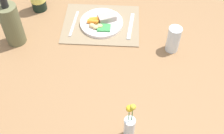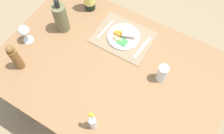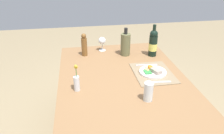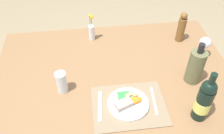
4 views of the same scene
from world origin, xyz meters
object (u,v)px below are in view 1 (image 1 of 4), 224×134
(dining_table, at_px, (107,72))
(water_tumbler, at_px, (173,40))
(fork, at_px, (131,26))
(cooler_bottle, at_px, (12,24))
(flower_vase, at_px, (129,126))
(dinner_plate, at_px, (102,22))
(knife, at_px, (74,23))

(dining_table, bearing_deg, water_tumbler, -161.39)
(fork, bearing_deg, water_tumbler, 149.79)
(fork, bearing_deg, cooler_bottle, 19.19)
(cooler_bottle, relative_size, flower_vase, 1.30)
(dining_table, xyz_separation_m, flower_vase, (-0.12, 0.38, 0.15))
(dinner_plate, xyz_separation_m, knife, (0.15, 0.01, -0.01))
(dinner_plate, xyz_separation_m, fork, (-0.16, 0.01, -0.01))
(dining_table, bearing_deg, fork, -113.57)
(dining_table, bearing_deg, knife, -53.33)
(dinner_plate, height_order, knife, dinner_plate)
(dinner_plate, height_order, water_tumbler, water_tumbler)
(cooler_bottle, bearing_deg, fork, -166.62)
(dining_table, distance_m, water_tumbler, 0.36)
(knife, bearing_deg, flower_vase, 120.20)
(knife, distance_m, cooler_bottle, 0.33)
(dining_table, height_order, water_tumbler, water_tumbler)
(fork, xyz_separation_m, water_tumbler, (-0.21, 0.15, 0.05))
(knife, xyz_separation_m, flower_vase, (-0.31, 0.64, 0.07))
(flower_vase, relative_size, water_tumbler, 1.57)
(fork, relative_size, flower_vase, 0.95)
(water_tumbler, bearing_deg, fork, -36.02)
(dinner_plate, distance_m, knife, 0.15)
(cooler_bottle, xyz_separation_m, water_tumbler, (-0.79, 0.01, -0.05))
(water_tumbler, bearing_deg, flower_vase, 67.06)
(flower_vase, bearing_deg, dinner_plate, -76.10)
(dinner_plate, relative_size, knife, 1.16)
(dining_table, distance_m, dinner_plate, 0.29)
(dinner_plate, height_order, flower_vase, flower_vase)
(cooler_bottle, distance_m, flower_vase, 0.77)
(dining_table, xyz_separation_m, water_tumbler, (-0.32, -0.11, 0.13))
(dining_table, relative_size, cooler_bottle, 5.40)
(dinner_plate, bearing_deg, knife, 1.96)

